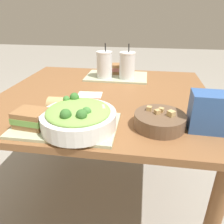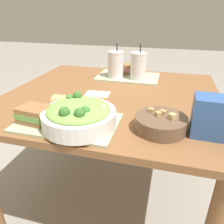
% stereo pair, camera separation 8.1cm
% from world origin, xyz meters
% --- Properties ---
extents(ground_plane, '(12.00, 12.00, 0.00)m').
position_xyz_m(ground_plane, '(0.00, 0.00, 0.00)').
color(ground_plane, gray).
extents(dining_table, '(1.13, 1.04, 0.73)m').
position_xyz_m(dining_table, '(0.00, 0.00, 0.63)').
color(dining_table, brown).
rests_on(dining_table, ground_plane).
extents(tray_near, '(0.40, 0.25, 0.01)m').
position_xyz_m(tray_near, '(-0.08, -0.37, 0.73)').
color(tray_near, '#B2BC99').
rests_on(tray_near, dining_table).
extents(tray_far, '(0.40, 0.25, 0.01)m').
position_xyz_m(tray_far, '(0.02, 0.32, 0.73)').
color(tray_far, '#B2BC99').
rests_on(tray_far, dining_table).
extents(salad_bowl, '(0.28, 0.28, 0.11)m').
position_xyz_m(salad_bowl, '(-0.02, -0.39, 0.78)').
color(salad_bowl, white).
rests_on(salad_bowl, tray_near).
extents(soup_bowl, '(0.20, 0.20, 0.08)m').
position_xyz_m(soup_bowl, '(0.28, -0.32, 0.76)').
color(soup_bowl, brown).
rests_on(soup_bowl, dining_table).
extents(sandwich_near, '(0.13, 0.11, 0.06)m').
position_xyz_m(sandwich_near, '(-0.21, -0.41, 0.77)').
color(sandwich_near, olive).
rests_on(sandwich_near, tray_near).
extents(baguette_near, '(0.17, 0.08, 0.07)m').
position_xyz_m(baguette_near, '(-0.10, -0.29, 0.78)').
color(baguette_near, tan).
rests_on(baguette_near, tray_near).
extents(sandwich_far, '(0.14, 0.10, 0.06)m').
position_xyz_m(sandwich_far, '(-0.02, 0.37, 0.77)').
color(sandwich_far, olive).
rests_on(sandwich_far, tray_far).
extents(drink_cup_dark, '(0.10, 0.10, 0.22)m').
position_xyz_m(drink_cup_dark, '(-0.05, 0.27, 0.82)').
color(drink_cup_dark, silver).
rests_on(drink_cup_dark, tray_far).
extents(drink_cup_red, '(0.10, 0.10, 0.22)m').
position_xyz_m(drink_cup_red, '(0.10, 0.27, 0.82)').
color(drink_cup_red, silver).
rests_on(drink_cup_red, tray_far).
extents(chip_bag, '(0.15, 0.10, 0.15)m').
position_xyz_m(chip_bag, '(0.46, -0.32, 0.80)').
color(chip_bag, '#335BA3').
rests_on(chip_bag, dining_table).
extents(napkin_folded, '(0.14, 0.10, 0.00)m').
position_xyz_m(napkin_folded, '(-0.07, -0.03, 0.73)').
color(napkin_folded, white).
rests_on(napkin_folded, dining_table).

